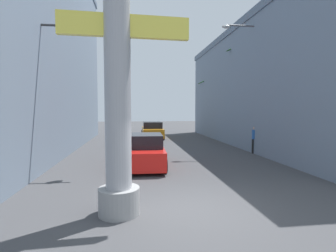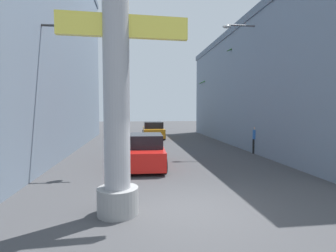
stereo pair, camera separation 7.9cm
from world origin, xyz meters
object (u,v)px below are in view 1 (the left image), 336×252
at_px(palm_tree_far_right, 212,94).
at_px(pedestrian_mid_right, 255,138).
at_px(car_far, 152,130).
at_px(palm_tree_mid_right, 243,85).
at_px(neon_sign_pole, 117,20).
at_px(traffic_light_mast, 55,68).
at_px(street_lamp, 255,76).
at_px(palm_tree_mid_left, 48,64).
at_px(car_lead, 143,151).

height_order(palm_tree_far_right, pedestrian_mid_right, palm_tree_far_right).
bearing_deg(palm_tree_far_right, car_far, -159.37).
relative_size(car_far, pedestrian_mid_right, 2.85).
bearing_deg(pedestrian_mid_right, palm_tree_mid_right, 76.94).
bearing_deg(neon_sign_pole, pedestrian_mid_right, 47.26).
distance_m(neon_sign_pole, palm_tree_far_right, 22.53).
distance_m(traffic_light_mast, pedestrian_mid_right, 11.79).
xyz_separation_m(street_lamp, pedestrian_mid_right, (-0.11, -0.31, -3.79)).
bearing_deg(palm_tree_far_right, palm_tree_mid_left, -143.23).
xyz_separation_m(street_lamp, traffic_light_mast, (-10.84, -3.69, -0.30)).
relative_size(neon_sign_pole, palm_tree_mid_left, 1.07).
relative_size(street_lamp, pedestrian_mid_right, 4.72).
bearing_deg(car_lead, pedestrian_mid_right, 20.36).
bearing_deg(neon_sign_pole, street_lamp, 47.89).
bearing_deg(car_lead, palm_tree_mid_right, 39.83).
xyz_separation_m(traffic_light_mast, palm_tree_mid_left, (-1.92, 5.41, 1.09)).
height_order(neon_sign_pole, palm_tree_mid_left, neon_sign_pole).
height_order(traffic_light_mast, palm_tree_mid_right, palm_tree_mid_right).
relative_size(car_far, palm_tree_far_right, 0.77).
xyz_separation_m(car_lead, car_far, (1.34, 12.33, 0.03)).
relative_size(street_lamp, car_far, 1.66).
xyz_separation_m(traffic_light_mast, palm_tree_far_right, (11.76, 15.63, -0.07)).
height_order(car_lead, palm_tree_mid_right, palm_tree_mid_right).
relative_size(neon_sign_pole, palm_tree_mid_right, 1.27).
relative_size(neon_sign_pole, pedestrian_mid_right, 5.89).
distance_m(traffic_light_mast, palm_tree_mid_right, 13.81).
height_order(street_lamp, palm_tree_far_right, street_lamp).
xyz_separation_m(neon_sign_pole, palm_tree_mid_right, (8.75, 12.47, -0.37)).
relative_size(traffic_light_mast, car_far, 1.33).
bearing_deg(palm_tree_mid_right, palm_tree_far_right, 89.34).
distance_m(street_lamp, palm_tree_far_right, 11.98).
bearing_deg(palm_tree_mid_left, palm_tree_far_right, 36.77).
xyz_separation_m(neon_sign_pole, pedestrian_mid_right, (7.82, 8.47, -3.98)).
relative_size(street_lamp, car_lead, 1.64).
xyz_separation_m(neon_sign_pole, palm_tree_mid_left, (-4.83, 10.49, 0.60)).
bearing_deg(car_far, neon_sign_pole, -96.85).
bearing_deg(neon_sign_pole, palm_tree_mid_right, 54.94).
relative_size(palm_tree_mid_left, palm_tree_far_right, 1.49).
bearing_deg(neon_sign_pole, palm_tree_mid_left, 114.73).
distance_m(car_lead, palm_tree_mid_left, 8.78).
xyz_separation_m(neon_sign_pole, traffic_light_mast, (-2.91, 5.08, -0.49)).
xyz_separation_m(neon_sign_pole, street_lamp, (7.93, 8.77, -0.19)).
relative_size(palm_tree_mid_right, palm_tree_far_right, 1.25).
distance_m(traffic_light_mast, palm_tree_far_right, 19.56).
xyz_separation_m(street_lamp, palm_tree_far_right, (0.92, 11.94, -0.37)).
height_order(traffic_light_mast, palm_tree_far_right, traffic_light_mast).
height_order(street_lamp, car_far, street_lamp).
relative_size(neon_sign_pole, car_far, 2.07).
bearing_deg(traffic_light_mast, palm_tree_far_right, 53.03).
bearing_deg(pedestrian_mid_right, car_far, 120.07).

